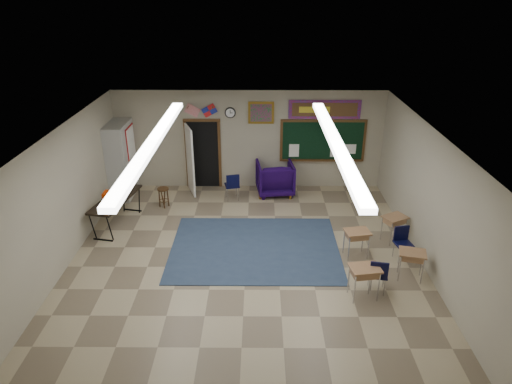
{
  "coord_description": "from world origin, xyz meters",
  "views": [
    {
      "loc": [
        0.3,
        -8.57,
        5.79
      ],
      "look_at": [
        0.22,
        1.5,
        1.17
      ],
      "focal_mm": 32.0,
      "sensor_mm": 36.0,
      "label": 1
    }
  ],
  "objects_px": {
    "student_desk_front_left": "(356,242)",
    "student_desk_front_right": "(394,227)",
    "folding_table": "(117,211)",
    "wingback_armchair": "(275,178)",
    "wooden_stool": "(164,197)"
  },
  "relations": [
    {
      "from": "student_desk_front_left",
      "to": "wooden_stool",
      "type": "bearing_deg",
      "value": 142.06
    },
    {
      "from": "student_desk_front_left",
      "to": "student_desk_front_right",
      "type": "bearing_deg",
      "value": 23.77
    },
    {
      "from": "wingback_armchair",
      "to": "student_desk_front_left",
      "type": "distance_m",
      "value": 3.92
    },
    {
      "from": "wingback_armchair",
      "to": "wooden_stool",
      "type": "bearing_deg",
      "value": 9.64
    },
    {
      "from": "student_desk_front_left",
      "to": "student_desk_front_right",
      "type": "relative_size",
      "value": 0.97
    },
    {
      "from": "student_desk_front_left",
      "to": "wooden_stool",
      "type": "height_order",
      "value": "student_desk_front_left"
    },
    {
      "from": "student_desk_front_right",
      "to": "wooden_stool",
      "type": "xyz_separation_m",
      "value": [
        -5.99,
        1.84,
        -0.08
      ]
    },
    {
      "from": "folding_table",
      "to": "wingback_armchair",
      "type": "bearing_deg",
      "value": 37.34
    },
    {
      "from": "student_desk_front_right",
      "to": "wooden_stool",
      "type": "relative_size",
      "value": 1.22
    },
    {
      "from": "student_desk_front_left",
      "to": "wooden_stool",
      "type": "relative_size",
      "value": 1.18
    },
    {
      "from": "wingback_armchair",
      "to": "student_desk_front_right",
      "type": "bearing_deg",
      "value": 128.38
    },
    {
      "from": "folding_table",
      "to": "wooden_stool",
      "type": "xyz_separation_m",
      "value": [
        0.99,
        1.1,
        -0.13
      ]
    },
    {
      "from": "wingback_armchair",
      "to": "student_desk_front_left",
      "type": "xyz_separation_m",
      "value": [
        1.76,
        -3.5,
        -0.12
      ]
    },
    {
      "from": "wingback_armchair",
      "to": "wooden_stool",
      "type": "height_order",
      "value": "wingback_armchair"
    },
    {
      "from": "student_desk_front_left",
      "to": "folding_table",
      "type": "xyz_separation_m",
      "value": [
        -5.93,
        1.46,
        0.05
      ]
    }
  ]
}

